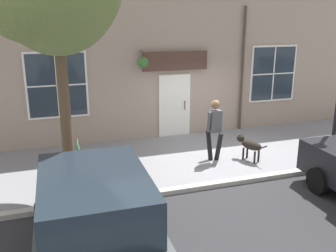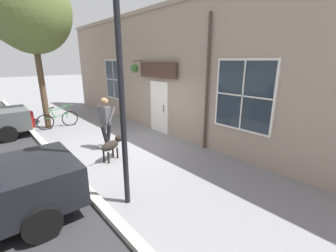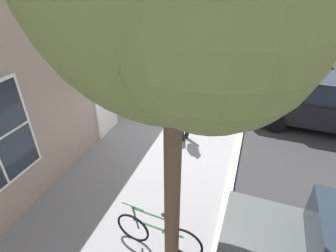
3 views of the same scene
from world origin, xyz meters
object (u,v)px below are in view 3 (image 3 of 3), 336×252
object	(u,v)px
dog_on_leash	(202,114)
parked_car_mid_block	(325,103)
leaning_bicycle	(158,233)
parked_car_far_end	(300,53)
pedestrian_walking	(186,109)
street_lamp	(245,13)

from	to	relation	value
dog_on_leash	parked_car_mid_block	bearing A→B (deg)	18.73
leaning_bicycle	parked_car_far_end	size ratio (longest dim) A/B	0.40
pedestrian_walking	street_lamp	xyz separation A→B (m)	(1.11, 3.13, 2.28)
leaning_bicycle	street_lamp	xyz separation A→B (m)	(0.57, 6.87, 2.96)
street_lamp	parked_car_far_end	bearing A→B (deg)	62.58
dog_on_leash	parked_car_mid_block	size ratio (longest dim) A/B	0.24
parked_car_mid_block	leaning_bicycle	bearing A→B (deg)	-120.73
dog_on_leash	street_lamp	bearing A→B (deg)	70.17
parked_car_mid_block	dog_on_leash	bearing A→B (deg)	-161.27
dog_on_leash	parked_car_far_end	xyz separation A→B (m)	(3.46, 7.34, 0.42)
pedestrian_walking	parked_car_mid_block	world-z (taller)	parked_car_mid_block
leaning_bicycle	street_lamp	distance (m)	7.50
street_lamp	leaning_bicycle	bearing A→B (deg)	-94.77
parked_car_mid_block	parked_car_far_end	xyz separation A→B (m)	(-0.30, 6.06, 0.00)
parked_car_mid_block	street_lamp	xyz separation A→B (m)	(-2.98, 0.90, 2.46)
dog_on_leash	leaning_bicycle	xyz separation A→B (m)	(0.21, -4.69, -0.09)
pedestrian_walking	dog_on_leash	distance (m)	1.17
parked_car_far_end	street_lamp	bearing A→B (deg)	-117.42
parked_car_mid_block	parked_car_far_end	bearing A→B (deg)	92.82
parked_car_far_end	pedestrian_walking	bearing A→B (deg)	-114.52
pedestrian_walking	leaning_bicycle	xyz separation A→B (m)	(0.53, -3.74, -0.68)
leaning_bicycle	parked_car_mid_block	distance (m)	6.96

